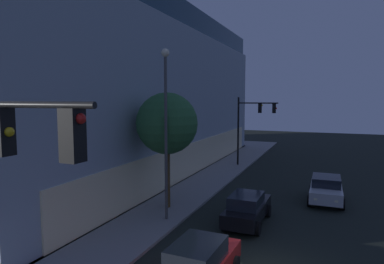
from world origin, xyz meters
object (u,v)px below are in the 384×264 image
(street_lamp_sidewalk, at_px, (166,116))
(sidewalk_tree, at_px, (167,124))
(traffic_light_far_corner, at_px, (252,118))
(car_silver, at_px, (326,189))
(car_red, at_px, (199,263))
(modern_building, at_px, (69,93))
(car_black, at_px, (247,208))

(street_lamp_sidewalk, relative_size, sidewalk_tree, 1.32)
(traffic_light_far_corner, relative_size, car_silver, 1.63)
(car_red, bearing_deg, modern_building, 50.92)
(sidewalk_tree, height_order, car_black, sidewalk_tree)
(sidewalk_tree, relative_size, car_red, 1.55)
(modern_building, relative_size, street_lamp_sidewalk, 4.20)
(modern_building, xyz_separation_m, car_black, (-9.88, -20.63, -6.45))
(traffic_light_far_corner, height_order, car_silver, traffic_light_far_corner)
(modern_building, distance_m, traffic_light_far_corner, 18.57)
(modern_building, bearing_deg, street_lamp_sidewalk, -124.25)
(sidewalk_tree, height_order, car_silver, sidewalk_tree)
(car_red, distance_m, car_silver, 13.12)
(car_black, bearing_deg, modern_building, 64.41)
(street_lamp_sidewalk, xyz_separation_m, sidewalk_tree, (1.86, 0.85, -0.58))
(sidewalk_tree, bearing_deg, car_red, -146.35)
(modern_building, relative_size, sidewalk_tree, 5.55)
(car_silver, bearing_deg, traffic_light_far_corner, 36.01)
(car_black, bearing_deg, traffic_light_far_corner, 11.26)
(street_lamp_sidewalk, bearing_deg, car_silver, -48.68)
(modern_building, relative_size, car_red, 8.63)
(traffic_light_far_corner, distance_m, car_red, 22.52)
(traffic_light_far_corner, bearing_deg, car_silver, -143.99)
(traffic_light_far_corner, height_order, car_black, traffic_light_far_corner)
(modern_building, xyz_separation_m, car_red, (-16.59, -20.43, -6.44))
(street_lamp_sidewalk, bearing_deg, traffic_light_far_corner, -3.90)
(traffic_light_far_corner, xyz_separation_m, sidewalk_tree, (-14.75, 1.98, 0.43))
(modern_building, distance_m, car_red, 27.10)
(car_red, relative_size, car_silver, 1.08)
(car_black, bearing_deg, sidewalk_tree, 83.89)
(traffic_light_far_corner, bearing_deg, sidewalk_tree, 172.35)
(sidewalk_tree, xyz_separation_m, car_silver, (5.22, -8.91, -4.37))
(modern_building, xyz_separation_m, traffic_light_far_corner, (5.40, -17.59, -2.51))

